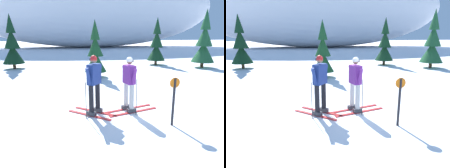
# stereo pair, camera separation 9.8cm
# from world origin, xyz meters

# --- Properties ---
(ground_plane) EXTENTS (120.00, 120.00, 0.00)m
(ground_plane) POSITION_xyz_m (0.00, 0.00, 0.00)
(ground_plane) COLOR white
(skier_purple_jacket) EXTENTS (1.79, 0.88, 1.77)m
(skier_purple_jacket) POSITION_xyz_m (-0.55, -0.10, 0.93)
(skier_purple_jacket) COLOR red
(skier_purple_jacket) RESTS_ON ground
(skier_navy_jacket) EXTENTS (1.48, 1.36, 1.85)m
(skier_navy_jacket) POSITION_xyz_m (-1.68, -0.15, 0.99)
(skier_navy_jacket) COLOR red
(skier_navy_jacket) RESTS_ON ground
(pine_tree_far_left) EXTENTS (1.46, 1.46, 3.77)m
(pine_tree_far_left) POSITION_xyz_m (-6.28, 9.41, 1.58)
(pine_tree_far_left) COLOR #47301E
(pine_tree_far_left) RESTS_ON ground
(pine_tree_center_left) EXTENTS (1.24, 1.24, 3.22)m
(pine_tree_center_left) POSITION_xyz_m (-0.95, 5.44, 1.35)
(pine_tree_center_left) COLOR #47301E
(pine_tree_center_left) RESTS_ON ground
(pine_tree_center_right) EXTENTS (1.41, 1.41, 3.65)m
(pine_tree_center_right) POSITION_xyz_m (4.32, 9.20, 1.53)
(pine_tree_center_right) COLOR #47301E
(pine_tree_center_right) RESTS_ON ground
(pine_tree_far_right) EXTENTS (1.59, 1.59, 4.12)m
(pine_tree_far_right) POSITION_xyz_m (7.09, 7.23, 1.73)
(pine_tree_far_right) COLOR #47301E
(pine_tree_far_right) RESTS_ON ground
(snow_ridge_background) EXTENTS (43.75, 16.85, 14.01)m
(snow_ridge_background) POSITION_xyz_m (1.40, 30.75, 7.00)
(snow_ridge_background) COLOR white
(snow_ridge_background) RESTS_ON ground
(trail_marker_post) EXTENTS (0.28, 0.07, 1.35)m
(trail_marker_post) POSITION_xyz_m (0.34, -1.35, 0.77)
(trail_marker_post) COLOR black
(trail_marker_post) RESTS_ON ground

